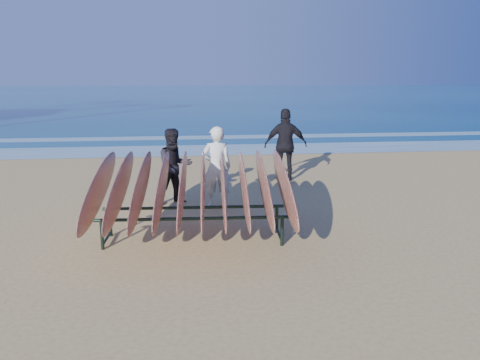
{
  "coord_description": "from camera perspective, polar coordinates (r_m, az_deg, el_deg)",
  "views": [
    {
      "loc": [
        -0.93,
        -7.33,
        2.83
      ],
      "look_at": [
        0.0,
        0.8,
        0.95
      ],
      "focal_mm": 35.0,
      "sensor_mm": 36.0,
      "label": 1
    }
  ],
  "objects": [
    {
      "name": "foam_far",
      "position": [
        21.04,
        -3.97,
        5.21
      ],
      "size": [
        160.0,
        160.0,
        0.0
      ],
      "primitive_type": "plane",
      "color": "white",
      "rests_on": "ground"
    },
    {
      "name": "foam_near",
      "position": [
        17.58,
        -3.43,
        3.69
      ],
      "size": [
        160.0,
        160.0,
        0.0
      ],
      "primitive_type": "plane",
      "color": "white",
      "rests_on": "ground"
    },
    {
      "name": "surfboard_rack",
      "position": [
        7.9,
        -5.78,
        -0.92
      ],
      "size": [
        3.34,
        3.2,
        1.56
      ],
      "rotation": [
        0.0,
        0.0,
        -0.05
      ],
      "color": "black",
      "rests_on": "ground"
    },
    {
      "name": "ocean",
      "position": [
        62.4,
        -5.78,
        10.3
      ],
      "size": [
        160.0,
        160.0,
        0.0
      ],
      "primitive_type": "plane",
      "color": "navy",
      "rests_on": "ground"
    },
    {
      "name": "person_white",
      "position": [
        9.97,
        -2.87,
        1.6
      ],
      "size": [
        0.64,
        0.43,
        1.74
      ],
      "primitive_type": "imported",
      "rotation": [
        0.0,
        0.0,
        3.15
      ],
      "color": "silver",
      "rests_on": "ground"
    },
    {
      "name": "person_dark_b",
      "position": [
        12.46,
        5.58,
        4.26
      ],
      "size": [
        1.16,
        0.56,
        1.92
      ],
      "primitive_type": "imported",
      "rotation": [
        0.0,
        0.0,
        3.06
      ],
      "color": "black",
      "rests_on": "ground"
    },
    {
      "name": "person_dark_a",
      "position": [
        10.3,
        -7.98,
        1.63
      ],
      "size": [
        0.98,
        0.88,
        1.66
      ],
      "primitive_type": "imported",
      "rotation": [
        0.0,
        0.0,
        0.37
      ],
      "color": "black",
      "rests_on": "ground"
    },
    {
      "name": "ground",
      "position": [
        7.91,
        0.67,
        -8.02
      ],
      "size": [
        120.0,
        120.0,
        0.0
      ],
      "primitive_type": "plane",
      "color": "tan",
      "rests_on": "ground"
    }
  ]
}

